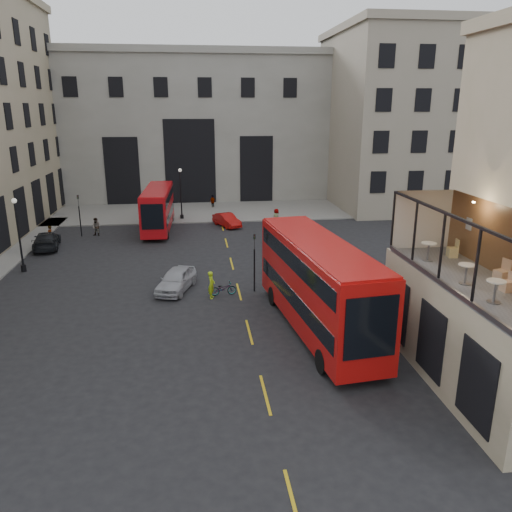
{
  "coord_description": "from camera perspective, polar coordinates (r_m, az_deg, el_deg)",
  "views": [
    {
      "loc": [
        -4.6,
        -17.86,
        11.39
      ],
      "look_at": [
        -1.16,
        9.87,
        3.0
      ],
      "focal_mm": 35.0,
      "sensor_mm": 36.0,
      "label": 1
    }
  ],
  "objects": [
    {
      "name": "pedestrian_a",
      "position": [
        47.91,
        -17.77,
        3.18
      ],
      "size": [
        0.98,
        0.87,
        1.67
      ],
      "primitive_type": "imported",
      "rotation": [
        0.0,
        0.0,
        -0.36
      ],
      "color": "gray",
      "rests_on": "ground"
    },
    {
      "name": "cafe_chair_d",
      "position": [
        25.15,
        21.55,
        0.47
      ],
      "size": [
        0.47,
        0.47,
        0.86
      ],
      "color": "tan",
      "rests_on": "cafe_floor"
    },
    {
      "name": "cafe_chair_c",
      "position": [
        22.31,
        26.26,
        -2.01
      ],
      "size": [
        0.58,
        0.58,
        0.96
      ],
      "color": "tan",
      "rests_on": "cafe_floor"
    },
    {
      "name": "car_b",
      "position": [
        49.42,
        -3.35,
        4.13
      ],
      "size": [
        2.82,
        4.1,
        1.28
      ],
      "primitive_type": "imported",
      "rotation": [
        0.0,
        0.0,
        0.42
      ],
      "color": "#A50C0A",
      "rests_on": "ground"
    },
    {
      "name": "cafe_floor",
      "position": [
        22.12,
        23.53,
        -2.75
      ],
      "size": [
        3.0,
        10.0,
        0.1
      ],
      "primitive_type": "cube",
      "color": "slate",
      "rests_on": "host_frontage"
    },
    {
      "name": "street_lamp_b",
      "position": [
        52.65,
        -8.55,
        6.7
      ],
      "size": [
        0.36,
        0.36,
        5.33
      ],
      "color": "black",
      "rests_on": "ground"
    },
    {
      "name": "pedestrian_d",
      "position": [
        49.66,
        2.33,
        4.45
      ],
      "size": [
        0.93,
        0.99,
        1.7
      ],
      "primitive_type": "imported",
      "rotation": [
        0.0,
        0.0,
        2.2
      ],
      "color": "gray",
      "rests_on": "ground"
    },
    {
      "name": "cyclist",
      "position": [
        30.86,
        -5.12,
        -3.3
      ],
      "size": [
        0.53,
        0.7,
        1.72
      ],
      "primitive_type": "imported",
      "rotation": [
        0.0,
        0.0,
        1.37
      ],
      "color": "#ACD916",
      "rests_on": "ground"
    },
    {
      "name": "car_a",
      "position": [
        32.46,
        -9.12,
        -2.69
      ],
      "size": [
        2.95,
        4.56,
        1.44
      ],
      "primitive_type": "imported",
      "rotation": [
        0.0,
        0.0,
        -0.32
      ],
      "color": "#AAABB2",
      "rests_on": "ground"
    },
    {
      "name": "building_right",
      "position": [
        62.85,
        16.56,
        15.15
      ],
      "size": [
        16.6,
        18.6,
        20.0
      ],
      "color": "gray",
      "rests_on": "ground"
    },
    {
      "name": "gateway",
      "position": [
        65.88,
        -7.68,
        14.83
      ],
      "size": [
        35.0,
        10.6,
        18.0
      ],
      "color": "#99978E",
      "rests_on": "ground"
    },
    {
      "name": "ground",
      "position": [
        21.68,
        6.5,
        -15.11
      ],
      "size": [
        140.0,
        140.0,
        0.0
      ],
      "primitive_type": "plane",
      "color": "black",
      "rests_on": "ground"
    },
    {
      "name": "car_c",
      "position": [
        45.1,
        -22.82,
        1.66
      ],
      "size": [
        2.69,
        5.02,
        1.38
      ],
      "primitive_type": "imported",
      "rotation": [
        0.0,
        0.0,
        3.31
      ],
      "color": "black",
      "rests_on": "ground"
    },
    {
      "name": "traffic_light_far",
      "position": [
        47.87,
        -19.56,
        4.96
      ],
      "size": [
        0.16,
        0.2,
        3.8
      ],
      "color": "black",
      "rests_on": "ground"
    },
    {
      "name": "pedestrian_c",
      "position": [
        58.52,
        -4.97,
        6.2
      ],
      "size": [
        0.94,
        0.85,
        1.53
      ],
      "primitive_type": "imported",
      "rotation": [
        0.0,
        0.0,
        3.81
      ],
      "color": "gray",
      "rests_on": "ground"
    },
    {
      "name": "pedestrian_b",
      "position": [
        47.75,
        -11.65,
        3.53
      ],
      "size": [
        1.15,
        0.94,
        1.55
      ],
      "primitive_type": "imported",
      "rotation": [
        0.0,
        0.0,
        0.43
      ],
      "color": "gray",
      "rests_on": "ground"
    },
    {
      "name": "pavement_far",
      "position": [
        57.01,
        -8.38,
        5.08
      ],
      "size": [
        40.0,
        12.0,
        0.12
      ],
      "primitive_type": "cube",
      "color": "slate",
      "rests_on": "ground"
    },
    {
      "name": "bus_far",
      "position": [
        48.42,
        -11.15,
        5.54
      ],
      "size": [
        2.61,
        10.15,
        4.03
      ],
      "color": "#B30C11",
      "rests_on": "ground"
    },
    {
      "name": "cafe_table_far",
      "position": [
        24.1,
        19.12,
        0.79
      ],
      "size": [
        0.68,
        0.68,
        0.85
      ],
      "color": "white",
      "rests_on": "cafe_floor"
    },
    {
      "name": "cafe_table_mid",
      "position": [
        21.46,
        22.91,
        -1.58
      ],
      "size": [
        0.65,
        0.65,
        0.82
      ],
      "color": "silver",
      "rests_on": "cafe_floor"
    },
    {
      "name": "bicycle",
      "position": [
        31.43,
        -3.76,
        -3.73
      ],
      "size": [
        1.68,
        0.75,
        0.86
      ],
      "primitive_type": "imported",
      "rotation": [
        0.0,
        0.0,
        1.69
      ],
      "color": "gray",
      "rests_on": "ground"
    },
    {
      "name": "cafe_chair_b",
      "position": [
        21.34,
        26.76,
        -3.04
      ],
      "size": [
        0.43,
        0.43,
        0.78
      ],
      "color": "tan",
      "rests_on": "cafe_floor"
    },
    {
      "name": "traffic_light_near",
      "position": [
        31.38,
        -0.19,
        0.12
      ],
      "size": [
        0.16,
        0.2,
        3.8
      ],
      "color": "black",
      "rests_on": "ground"
    },
    {
      "name": "street_lamp_a",
      "position": [
        38.99,
        -25.41,
        1.73
      ],
      "size": [
        0.36,
        0.36,
        5.33
      ],
      "color": "black",
      "rests_on": "ground"
    },
    {
      "name": "bus_near",
      "position": [
        25.95,
        7.03,
        -2.89
      ],
      "size": [
        4.14,
        12.46,
        4.88
      ],
      "color": "#B20D0C",
      "rests_on": "ground"
    },
    {
      "name": "pedestrian_e",
      "position": [
        46.39,
        -22.48,
        2.23
      ],
      "size": [
        0.57,
        0.68,
        1.6
      ],
      "primitive_type": "imported",
      "rotation": [
        0.0,
        0.0,
        4.34
      ],
      "color": "gray",
      "rests_on": "ground"
    },
    {
      "name": "cafe_table_near",
      "position": [
        19.86,
        25.7,
        -3.31
      ],
      "size": [
        0.67,
        0.67,
        0.84
      ],
      "color": "white",
      "rests_on": "cafe_floor"
    },
    {
      "name": "host_frontage",
      "position": [
        22.93,
        22.86,
        -8.18
      ],
      "size": [
        3.0,
        11.0,
        4.5
      ],
      "primitive_type": "cube",
      "color": "tan",
      "rests_on": "ground"
    }
  ]
}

